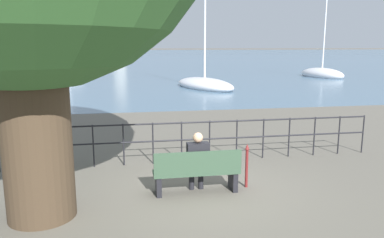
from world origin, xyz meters
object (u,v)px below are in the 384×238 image
(seated_person_left, at_px, (198,159))
(sailboat_4, at_px, (205,84))
(park_bench, at_px, (197,172))
(sailboat_3, at_px, (0,67))
(harbor_lighthouse, at_px, (118,27))
(sailboat_1, at_px, (70,76))
(sailboat_2, at_px, (322,74))
(closed_umbrella, at_px, (247,163))

(seated_person_left, height_order, sailboat_4, sailboat_4)
(park_bench, distance_m, sailboat_4, 19.20)
(sailboat_4, bearing_deg, seated_person_left, -123.29)
(sailboat_3, height_order, harbor_lighthouse, harbor_lighthouse)
(seated_person_left, xyz_separation_m, sailboat_4, (4.09, 18.68, -0.39))
(seated_person_left, height_order, sailboat_1, sailboat_1)
(seated_person_left, bearing_deg, sailboat_2, 56.73)
(sailboat_2, relative_size, sailboat_3, 1.07)
(park_bench, xyz_separation_m, closed_umbrella, (1.08, 0.14, 0.09))
(sailboat_1, relative_size, sailboat_3, 1.07)
(park_bench, height_order, harbor_lighthouse, harbor_lighthouse)
(sailboat_2, distance_m, harbor_lighthouse, 109.39)
(park_bench, height_order, closed_umbrella, closed_umbrella)
(closed_umbrella, xyz_separation_m, sailboat_3, (-18.44, 45.29, -0.21))
(sailboat_4, bearing_deg, closed_umbrella, -120.21)
(sailboat_2, bearing_deg, sailboat_3, 137.38)
(park_bench, relative_size, closed_umbrella, 1.86)
(closed_umbrella, bearing_deg, sailboat_2, 58.32)
(park_bench, distance_m, seated_person_left, 0.26)
(harbor_lighthouse, bearing_deg, sailboat_1, -91.63)
(park_bench, xyz_separation_m, sailboat_4, (4.12, 18.76, -0.15))
(sailboat_1, height_order, sailboat_2, sailboat_1)
(sailboat_1, relative_size, sailboat_2, 1.00)
(seated_person_left, relative_size, sailboat_2, 0.15)
(sailboat_1, distance_m, harbor_lighthouse, 104.57)
(closed_umbrella, bearing_deg, seated_person_left, -176.72)
(sailboat_2, bearing_deg, harbor_lighthouse, 87.55)
(closed_umbrella, xyz_separation_m, sailboat_2, (16.02, 25.95, -0.22))
(park_bench, height_order, seated_person_left, seated_person_left)
(park_bench, xyz_separation_m, sailboat_3, (-17.37, 45.43, -0.12))
(park_bench, distance_m, sailboat_3, 48.63)
(park_bench, distance_m, harbor_lighthouse, 133.49)
(park_bench, bearing_deg, closed_umbrella, 7.20)
(harbor_lighthouse, bearing_deg, sailboat_3, -99.01)
(sailboat_2, xyz_separation_m, sailboat_3, (-34.46, 19.34, 0.02))
(sailboat_2, height_order, sailboat_4, sailboat_4)
(park_bench, distance_m, closed_umbrella, 1.09)
(sailboat_1, height_order, sailboat_4, sailboat_4)
(seated_person_left, bearing_deg, sailboat_4, 77.64)
(sailboat_2, bearing_deg, closed_umbrella, -135.00)
(closed_umbrella, relative_size, sailboat_4, 0.08)
(sailboat_3, bearing_deg, sailboat_2, -46.72)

